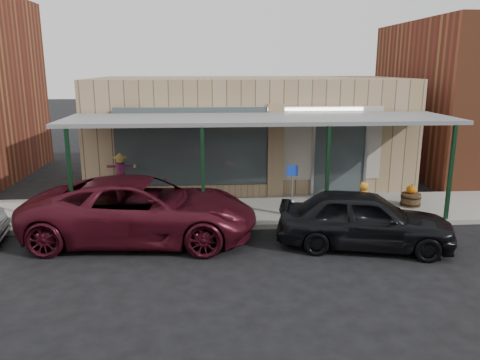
{
  "coord_description": "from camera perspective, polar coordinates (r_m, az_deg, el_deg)",
  "views": [
    {
      "loc": [
        -1.66,
        -10.84,
        4.63
      ],
      "look_at": [
        -0.71,
        2.6,
        1.35
      ],
      "focal_mm": 35.0,
      "sensor_mm": 36.0,
      "label": 1
    }
  ],
  "objects": [
    {
      "name": "handicap_sign",
      "position": [
        14.17,
        6.36,
        -0.46
      ],
      "size": [
        0.34,
        0.04,
        1.62
      ],
      "rotation": [
        0.0,
        0.0,
        -0.04
      ],
      "color": "gray",
      "rests_on": "sidewalk"
    },
    {
      "name": "parked_sedan",
      "position": [
        12.63,
        14.9,
        -4.63
      ],
      "size": [
        4.77,
        2.77,
        1.57
      ],
      "rotation": [
        0.0,
        0.0,
        1.34
      ],
      "color": "black",
      "rests_on": "ground"
    },
    {
      "name": "barrel_scarecrow",
      "position": [
        16.01,
        -14.25,
        -0.83
      ],
      "size": [
        1.05,
        0.75,
        1.73
      ],
      "rotation": [
        0.0,
        0.0,
        -0.14
      ],
      "color": "brown",
      "rests_on": "sidewalk"
    },
    {
      "name": "barrel_pumpkin",
      "position": [
        16.39,
        20.1,
        -2.08
      ],
      "size": [
        0.74,
        0.74,
        0.74
      ],
      "rotation": [
        0.0,
        0.0,
        0.19
      ],
      "color": "brown",
      "rests_on": "sidewalk"
    },
    {
      "name": "ground",
      "position": [
        11.9,
        4.35,
        -9.26
      ],
      "size": [
        120.0,
        120.0,
        0.0
      ],
      "primitive_type": "plane",
      "color": "black",
      "rests_on": "ground"
    },
    {
      "name": "awning",
      "position": [
        14.59,
        2.54,
        7.28
      ],
      "size": [
        12.0,
        3.0,
        3.04
      ],
      "color": "slate",
      "rests_on": "ground"
    },
    {
      "name": "block_buildings_near",
      "position": [
        20.39,
        6.44,
        11.16
      ],
      "size": [
        61.0,
        8.0,
        8.0
      ],
      "color": "brown",
      "rests_on": "ground"
    },
    {
      "name": "sidewalk",
      "position": [
        15.23,
        2.4,
        -3.74
      ],
      "size": [
        40.0,
        3.2,
        0.15
      ],
      "primitive_type": "cube",
      "color": "gray",
      "rests_on": "ground"
    },
    {
      "name": "car_maroon",
      "position": [
        12.96,
        -11.8,
        -3.55
      ],
      "size": [
        6.37,
        3.31,
        1.72
      ],
      "primitive_type": "imported",
      "rotation": [
        0.0,
        0.0,
        1.5
      ],
      "color": "#440D19",
      "rests_on": "ground"
    },
    {
      "name": "storefront",
      "position": [
        19.24,
        0.95,
        6.09
      ],
      "size": [
        12.0,
        6.25,
        4.2
      ],
      "color": "tan",
      "rests_on": "ground"
    }
  ]
}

